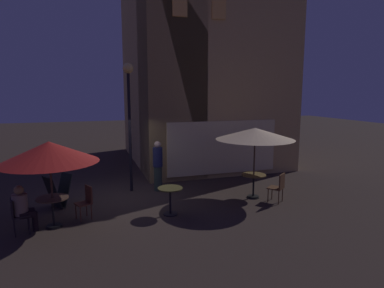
% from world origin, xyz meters
% --- Properties ---
extents(ground_plane, '(60.00, 60.00, 0.00)m').
position_xyz_m(ground_plane, '(0.00, 0.00, 0.00)').
color(ground_plane, '#322722').
extents(cafe_building, '(6.55, 8.07, 8.72)m').
position_xyz_m(cafe_building, '(3.24, 4.18, 4.36)').
color(cafe_building, tan).
rests_on(cafe_building, ground).
extents(street_lamp_near_corner, '(0.35, 0.35, 4.38)m').
position_xyz_m(street_lamp_near_corner, '(0.35, 0.82, 3.16)').
color(street_lamp_near_corner, black).
rests_on(street_lamp_near_corner, ground).
extents(menu_sandwich_board, '(0.86, 0.83, 0.99)m').
position_xyz_m(menu_sandwich_board, '(-1.95, -0.19, 0.51)').
color(menu_sandwich_board, black).
rests_on(menu_sandwich_board, ground).
extents(cafe_table_0, '(0.79, 0.79, 0.79)m').
position_xyz_m(cafe_table_0, '(-1.96, -1.72, 0.59)').
color(cafe_table_0, black).
rests_on(cafe_table_0, ground).
extents(cafe_table_1, '(0.79, 0.79, 0.78)m').
position_xyz_m(cafe_table_1, '(4.06, -1.16, 0.59)').
color(cafe_table_1, black).
rests_on(cafe_table_1, ground).
extents(cafe_table_2, '(0.70, 0.70, 0.78)m').
position_xyz_m(cafe_table_2, '(1.10, -1.78, 0.56)').
color(cafe_table_2, black).
rests_on(cafe_table_2, ground).
extents(patio_umbrella_0, '(2.40, 2.40, 2.23)m').
position_xyz_m(patio_umbrella_0, '(-1.96, -1.72, 1.96)').
color(patio_umbrella_0, black).
rests_on(patio_umbrella_0, ground).
extents(patio_umbrella_1, '(2.51, 2.51, 2.30)m').
position_xyz_m(patio_umbrella_1, '(4.06, -1.16, 2.11)').
color(patio_umbrella_1, black).
rests_on(patio_umbrella_1, ground).
extents(cafe_chair_0, '(0.48, 0.48, 0.90)m').
position_xyz_m(cafe_chair_0, '(-2.75, -1.91, 0.55)').
color(cafe_chair_0, black).
rests_on(cafe_chair_0, ground).
extents(cafe_chair_1, '(0.50, 0.50, 0.91)m').
position_xyz_m(cafe_chair_1, '(-1.15, -1.36, 0.54)').
color(cafe_chair_1, brown).
rests_on(cafe_chair_1, ground).
extents(cafe_chair_2, '(0.60, 0.60, 0.93)m').
position_xyz_m(cafe_chair_2, '(4.57, -1.82, 0.55)').
color(cafe_chair_2, '#4F301E').
rests_on(cafe_chair_2, ground).
extents(patron_seated_0, '(0.54, 0.43, 1.21)m').
position_xyz_m(patron_seated_0, '(-2.62, -1.88, 0.69)').
color(patron_seated_0, black).
rests_on(patron_seated_0, ground).
extents(patron_standing_1, '(0.33, 0.33, 1.75)m').
position_xyz_m(patron_standing_1, '(1.25, 0.58, 0.89)').
color(patron_standing_1, '#313F35').
rests_on(patron_standing_1, ground).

